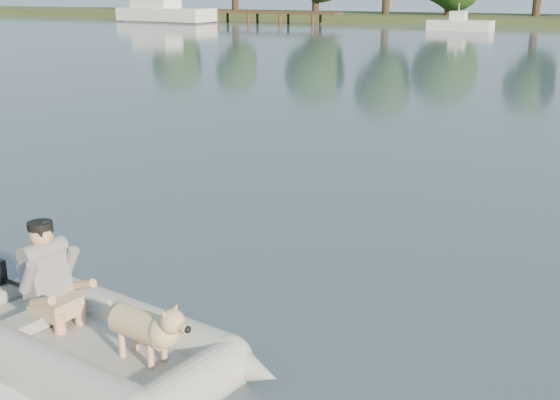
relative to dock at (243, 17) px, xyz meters
The scene contains 7 objects.
water 58.14m from the dock, 63.43° to the right, with size 160.00×160.00×0.00m, color slate.
dock is the anchor object (origin of this frame).
dinghy 58.45m from the dock, 63.93° to the right, with size 4.22×3.02×1.23m, color #A1A29C, non-canonical shape.
man 58.04m from the dock, 64.38° to the right, with size 0.64×0.55×0.95m, color slate, non-canonical shape.
dog 58.76m from the dock, 63.46° to the right, with size 0.82×0.29×0.55m, color tan, non-canonical shape.
cabin_cruiser 7.02m from the dock, 162.97° to the right, with size 9.49×3.39×2.94m, color white, non-canonical shape.
motorboat 19.90m from the dock, ahead, with size 4.77×1.83×2.02m, color white, non-canonical shape.
Camera 1 is at (3.37, -4.72, 3.11)m, focal length 45.00 mm.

